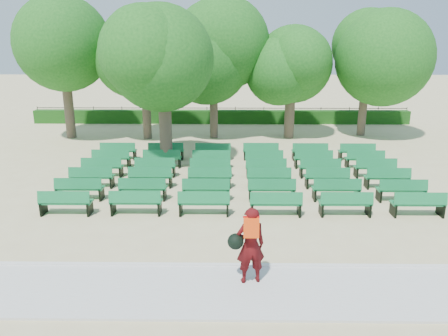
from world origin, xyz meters
name	(u,v)px	position (x,y,z in m)	size (l,w,h in m)	color
ground	(214,188)	(0.00, 0.00, 0.00)	(120.00, 120.00, 0.00)	#C3B581
paving	(203,291)	(0.00, -7.40, 0.03)	(30.00, 2.20, 0.06)	beige
curb	(205,266)	(0.00, -6.25, 0.05)	(30.00, 0.12, 0.10)	silver
hedge	(221,117)	(0.00, 14.00, 0.45)	(26.00, 0.70, 0.90)	#184A13
fence	(221,122)	(0.00, 14.40, 0.00)	(26.00, 0.10, 1.02)	black
tree_line	(220,135)	(0.00, 10.00, 0.00)	(21.80, 6.80, 7.04)	#1E621B
bench_array	(238,180)	(0.96, 0.77, 0.09)	(1.73, 0.65, 1.07)	#13703B
tree_among	(163,64)	(-2.26, 3.00, 4.59)	(4.79, 4.79, 6.78)	brown
person	(249,244)	(1.07, -7.01, 1.02)	(0.91, 0.59, 1.86)	#44090B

